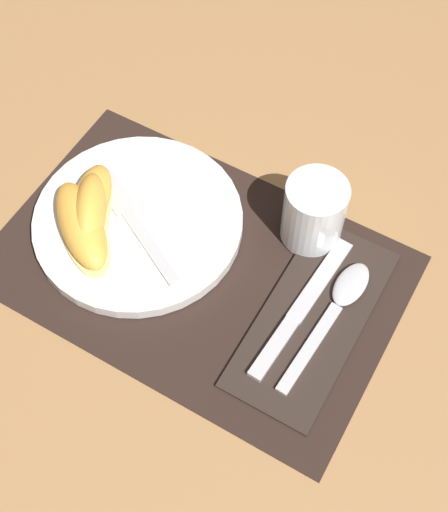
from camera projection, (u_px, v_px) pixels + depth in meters
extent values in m
plane|color=#A37547|center=(197.00, 268.00, 0.84)|extent=(3.00, 3.00, 0.00)
cube|color=black|center=(197.00, 268.00, 0.84)|extent=(0.47, 0.31, 0.00)
cylinder|color=white|center=(138.00, 222.00, 0.86)|extent=(0.25, 0.25, 0.02)
cylinder|color=silver|center=(314.00, 212.00, 0.83)|extent=(0.07, 0.07, 0.09)
cylinder|color=yellow|center=(311.00, 227.00, 0.85)|extent=(0.06, 0.06, 0.02)
cube|color=#2D231E|center=(313.00, 318.00, 0.80)|extent=(0.11, 0.25, 0.00)
cube|color=#BCBCC1|center=(274.00, 348.00, 0.78)|extent=(0.02, 0.08, 0.01)
cube|color=#BCBCC1|center=(320.00, 280.00, 0.83)|extent=(0.03, 0.12, 0.01)
cube|color=#BCBCC1|center=(310.00, 348.00, 0.78)|extent=(0.02, 0.12, 0.01)
ellipsoid|color=#BCBCC1|center=(351.00, 284.00, 0.82)|extent=(0.04, 0.07, 0.01)
cube|color=#BCBCC1|center=(150.00, 247.00, 0.83)|extent=(0.11, 0.07, 0.00)
cube|color=#BCBCC1|center=(113.00, 192.00, 0.87)|extent=(0.08, 0.06, 0.00)
ellipsoid|color=#F4DB84|center=(93.00, 206.00, 0.86)|extent=(0.08, 0.12, 0.01)
ellipsoid|color=#F9B242|center=(91.00, 199.00, 0.85)|extent=(0.08, 0.11, 0.03)
ellipsoid|color=#F4DB84|center=(93.00, 219.00, 0.85)|extent=(0.09, 0.11, 0.01)
ellipsoid|color=#F9B242|center=(90.00, 211.00, 0.83)|extent=(0.09, 0.11, 0.05)
ellipsoid|color=#F4DB84|center=(84.00, 233.00, 0.84)|extent=(0.14, 0.12, 0.01)
ellipsoid|color=#F9B242|center=(81.00, 225.00, 0.83)|extent=(0.13, 0.12, 0.04)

